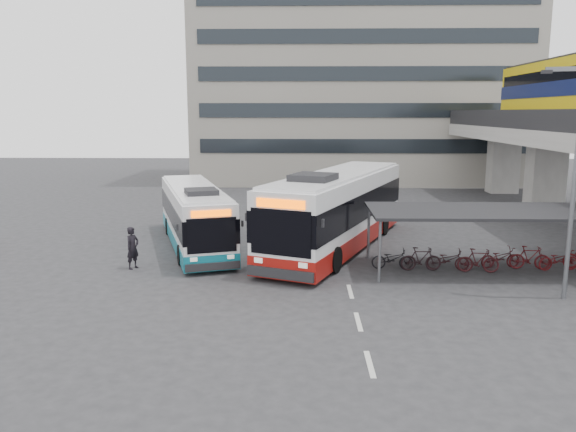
{
  "coord_description": "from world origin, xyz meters",
  "views": [
    {
      "loc": [
        0.7,
        -19.69,
        6.46
      ],
      "look_at": [
        0.12,
        4.32,
        2.0
      ],
      "focal_mm": 35.0,
      "sensor_mm": 36.0,
      "label": 1
    }
  ],
  "objects_px": {
    "pedestrian": "(133,248)",
    "bus_main": "(338,211)",
    "bus_teal": "(195,216)",
    "lamp_post": "(572,170)"
  },
  "relations": [
    {
      "from": "bus_main",
      "to": "lamp_post",
      "type": "relative_size",
      "value": 1.67
    },
    {
      "from": "bus_teal",
      "to": "lamp_post",
      "type": "height_order",
      "value": "lamp_post"
    },
    {
      "from": "pedestrian",
      "to": "bus_main",
      "type": "bearing_deg",
      "value": -37.94
    },
    {
      "from": "bus_teal",
      "to": "lamp_post",
      "type": "distance_m",
      "value": 16.52
    },
    {
      "from": "pedestrian",
      "to": "bus_teal",
      "type": "bearing_deg",
      "value": 4.15
    },
    {
      "from": "bus_main",
      "to": "bus_teal",
      "type": "relative_size",
      "value": 1.23
    },
    {
      "from": "bus_teal",
      "to": "pedestrian",
      "type": "bearing_deg",
      "value": -131.71
    },
    {
      "from": "bus_main",
      "to": "pedestrian",
      "type": "height_order",
      "value": "bus_main"
    },
    {
      "from": "bus_main",
      "to": "lamp_post",
      "type": "distance_m",
      "value": 10.8
    },
    {
      "from": "lamp_post",
      "to": "bus_teal",
      "type": "bearing_deg",
      "value": 167.25
    }
  ]
}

